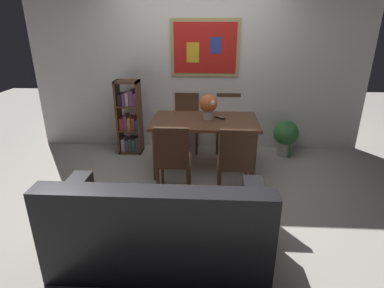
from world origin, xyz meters
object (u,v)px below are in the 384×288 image
Objects in this scene: dining_table at (205,127)px; flower_vase at (209,105)px; dining_chair_far_right at (228,117)px; leather_couch at (160,229)px; dining_chair_near_left at (173,156)px; potted_ivy at (286,136)px; tv_remote at (220,118)px; dining_chair_far_left at (187,117)px; bookshelf at (130,120)px; dining_chair_near_right at (235,158)px.

flower_vase is at bearing 38.44° from dining_table.
dining_chair_far_right is 2.72m from leather_couch.
potted_ivy is at bearing 40.26° from dining_chair_near_left.
dining_table is 0.24m from tv_remote.
tv_remote is at bearing -53.82° from dining_chair_far_left.
bookshelf is (-1.18, 0.59, -0.10)m from dining_table.
bookshelf reaches higher than flower_vase.
potted_ivy is at bearing 57.21° from dining_chair_near_right.
dining_chair_far_right is 0.91m from flower_vase.
dining_chair_far_left is 6.38× the size of tv_remote.
dining_chair_near_left is 1.59m from bookshelf.
potted_ivy is at bearing 24.98° from dining_table.
leather_couch is 2.56m from bookshelf.
dining_chair_near_right is 0.91m from tv_remote.
potted_ivy is (1.59, 2.40, 0.01)m from leather_couch.
flower_vase is at bearing -112.59° from dining_chair_far_right.
flower_vase is (0.39, 1.86, 0.62)m from leather_couch.
dining_chair_near_right is 1.65m from potted_ivy.
dining_chair_far_right is 0.51× the size of leather_couch.
bookshelf is at bearing 155.86° from flower_vase.
dining_chair_far_left reaches higher than potted_ivy.
dining_chair_far_right is at bearing 65.60° from dining_table.
flower_vase reaches higher than dining_chair_far_left.
leather_couch is at bearing -100.80° from dining_table.
bookshelf is 3.42× the size of flower_vase.
dining_chair_far_left reaches higher than tv_remote.
flower_vase is (0.04, 0.04, 0.29)m from dining_table.
leather_couch is 5.36× the size of flower_vase.
dining_chair_near_left is (-0.35, -0.77, -0.10)m from dining_table.
leather_couch is at bearing -123.56° from potted_ivy.
dining_chair_far_right is at bearing 166.55° from potted_ivy.
dining_chair_far_left is at bearing 126.18° from tv_remote.
dining_chair_far_right is 1.00× the size of dining_chair_near_right.
dining_chair_far_left is at bearing 89.02° from leather_couch.
tv_remote is (0.51, -0.69, 0.21)m from dining_chair_far_left.
dining_chair_near_right is (-0.00, -1.59, 0.00)m from dining_chair_far_right.
leather_couch reaches higher than dining_table.
dining_chair_far_left reaches higher than dining_table.
dining_chair_far_left is 1.54× the size of potted_ivy.
dining_chair_far_left is 2.71× the size of flower_vase.
flower_vase is at bearing 78.08° from leather_couch.
dining_table is 1.88m from leather_couch.
flower_vase is (-0.32, -0.76, 0.39)m from dining_chair_far_right.
dining_chair_far_right is 1.00× the size of dining_chair_near_left.
dining_chair_near_right is 0.79× the size of bookshelf.
dining_table is 2.40× the size of potted_ivy.
dining_chair_near_left is at bearing -91.72° from dining_chair_far_left.
dining_chair_far_left reaches higher than leather_couch.
dining_chair_far_left and dining_chair_near_left have the same top height.
dining_table is at bearing 79.20° from leather_couch.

